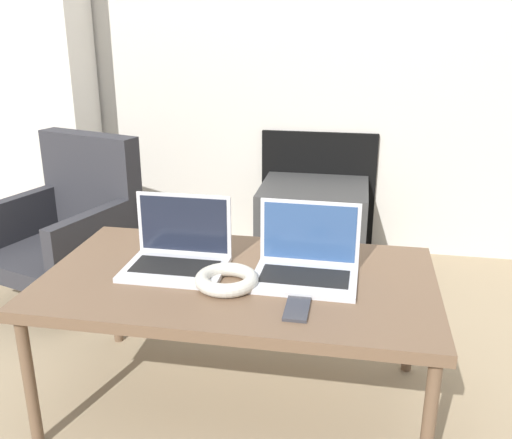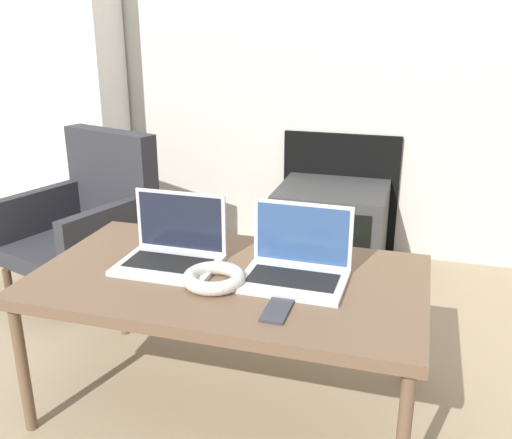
# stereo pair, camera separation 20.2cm
# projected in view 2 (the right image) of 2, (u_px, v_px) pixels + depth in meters

# --- Properties ---
(wall_back) EXTENTS (7.00, 0.08, 2.60)m
(wall_back) POSITION_uv_depth(u_px,v_px,m) (324.00, 6.00, 2.85)
(wall_back) COLOR beige
(wall_back) RESTS_ON ground_plane
(table) EXTENTS (1.21, 0.69, 0.47)m
(table) POSITION_uv_depth(u_px,v_px,m) (229.00, 285.00, 1.79)
(table) COLOR brown
(table) RESTS_ON ground_plane
(laptop_left) EXTENTS (0.32, 0.24, 0.22)m
(laptop_left) POSITION_uv_depth(u_px,v_px,m) (173.00, 249.00, 1.85)
(laptop_left) COLOR silver
(laptop_left) RESTS_ON table
(laptop_right) EXTENTS (0.32, 0.24, 0.22)m
(laptop_right) POSITION_uv_depth(u_px,v_px,m) (296.00, 264.00, 1.74)
(laptop_right) COLOR silver
(laptop_right) RESTS_ON table
(headphones) EXTENTS (0.19, 0.19, 0.04)m
(headphones) POSITION_uv_depth(u_px,v_px,m) (214.00, 278.00, 1.71)
(headphones) COLOR beige
(headphones) RESTS_ON table
(phone) EXTENTS (0.07, 0.13, 0.01)m
(phone) POSITION_uv_depth(u_px,v_px,m) (277.00, 311.00, 1.55)
(phone) COLOR #333338
(phone) RESTS_ON table
(tv) EXTENTS (0.54, 0.49, 0.43)m
(tv) POSITION_uv_depth(u_px,v_px,m) (331.00, 229.00, 2.90)
(tv) COLOR #383838
(tv) RESTS_ON ground_plane
(armchair) EXTENTS (0.68, 0.72, 0.73)m
(armchair) POSITION_uv_depth(u_px,v_px,m) (91.00, 214.00, 2.71)
(armchair) COLOR #2D2D33
(armchair) RESTS_ON ground_plane
(bookshelf) EXTENTS (0.90, 0.32, 1.58)m
(bookshelf) POSITION_uv_depth(u_px,v_px,m) (45.00, 100.00, 3.25)
(bookshelf) COLOR silver
(bookshelf) RESTS_ON ground_plane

